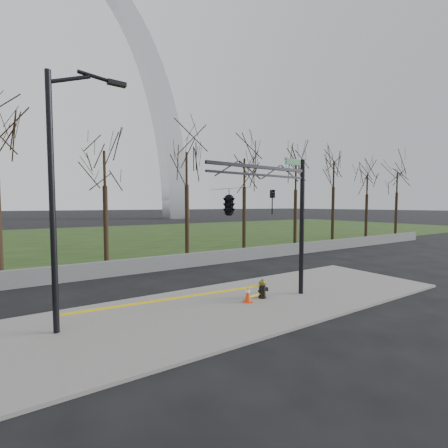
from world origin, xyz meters
TOP-DOWN VIEW (x-y plane):
  - ground at (0.00, 0.00)m, footprint 500.00×500.00m
  - sidewalk at (0.00, 0.00)m, footprint 18.00×6.00m
  - grass_strip at (0.00, 30.00)m, footprint 120.00×40.00m
  - guardrail at (0.00, 8.00)m, footprint 60.00×0.30m
  - gateway_arch at (0.00, 75.00)m, footprint 66.00×6.00m
  - tree_row at (5.79, 12.00)m, footprint 57.58×4.00m
  - fire_hydrant at (0.51, 0.03)m, footprint 0.50×0.33m
  - traffic_cone at (-0.37, -0.10)m, footprint 0.40×0.40m
  - street_light at (-6.91, 0.75)m, footprint 2.39×0.32m
  - traffic_signal_mast at (-0.85, -0.54)m, footprint 5.10×2.51m
  - caution_tape at (-2.97, 0.34)m, footprint 7.64×0.84m

SIDE VIEW (x-z plane):
  - ground at x=0.00m, z-range 0.00..0.00m
  - grass_strip at x=0.00m, z-range 0.00..0.06m
  - sidewalk at x=0.00m, z-range 0.00..0.10m
  - traffic_cone at x=-0.37m, z-range 0.10..0.74m
  - guardrail at x=0.00m, z-range 0.00..0.90m
  - fire_hydrant at x=0.51m, z-range 0.07..0.88m
  - caution_tape at x=-2.97m, z-range 0.39..0.81m
  - traffic_signal_mast at x=-0.85m, z-range 1.15..7.15m
  - street_light at x=-6.91m, z-range 0.59..8.80m
  - tree_row at x=5.79m, z-range 0.00..9.42m
  - gateway_arch at x=0.00m, z-range 0.00..65.00m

